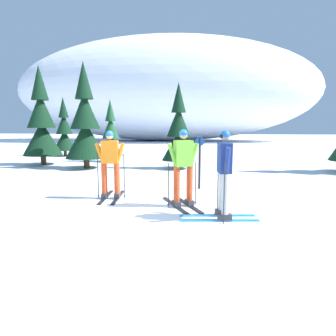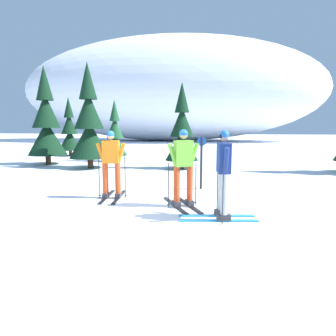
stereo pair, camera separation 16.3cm
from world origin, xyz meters
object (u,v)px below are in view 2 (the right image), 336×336
object	(u,v)px
skier_lime_jacket	(183,166)
pine_tree_left	(46,124)
pine_tree_far_left	(70,132)
pine_tree_right	(182,133)
pine_tree_center_left	(89,125)
skier_navy_jacket	(223,173)
trail_marker_post	(201,160)
skier_orange_jacket	(111,163)
pine_tree_center_right	(115,136)

from	to	relation	value
skier_lime_jacket	pine_tree_left	bearing A→B (deg)	136.00
pine_tree_far_left	pine_tree_right	distance (m)	9.02
pine_tree_left	pine_tree_center_left	world-z (taller)	pine_tree_left
skier_navy_jacket	trail_marker_post	size ratio (longest dim) A/B	1.16
skier_orange_jacket	pine_tree_far_left	world-z (taller)	pine_tree_far_left
skier_lime_jacket	pine_tree_center_right	world-z (taller)	pine_tree_center_right
skier_orange_jacket	pine_tree_right	xyz separation A→B (m)	(1.39, 5.84, 0.64)
skier_orange_jacket	pine_tree_center_left	bearing A→B (deg)	116.82
skier_lime_jacket	skier_orange_jacket	bearing A→B (deg)	163.17
skier_orange_jacket	pine_tree_left	distance (m)	8.51
skier_orange_jacket	skier_lime_jacket	world-z (taller)	skier_lime_jacket
skier_orange_jacket	trail_marker_post	xyz separation A→B (m)	(2.35, 1.52, -0.06)
pine_tree_far_left	skier_lime_jacket	bearing A→B (deg)	-54.23
skier_lime_jacket	skier_navy_jacket	world-z (taller)	skier_lime_jacket
pine_tree_far_left	trail_marker_post	bearing A→B (deg)	-47.12
pine_tree_far_left	pine_tree_center_right	xyz separation A→B (m)	(3.78, -2.56, -0.16)
pine_tree_center_right	trail_marker_post	bearing A→B (deg)	-54.37
skier_lime_jacket	trail_marker_post	distance (m)	2.15
pine_tree_left	pine_tree_center_right	bearing A→B (deg)	29.04
skier_lime_jacket	skier_navy_jacket	bearing A→B (deg)	-44.38
skier_navy_jacket	pine_tree_left	world-z (taller)	pine_tree_left
skier_orange_jacket	pine_tree_far_left	xyz separation A→B (m)	(-6.19, 10.72, 0.59)
skier_navy_jacket	pine_tree_left	distance (m)	11.51
pine_tree_center_left	pine_tree_center_right	distance (m)	2.77
pine_tree_left	pine_tree_center_right	distance (m)	3.47
skier_lime_jacket	pine_tree_right	bearing A→B (deg)	95.04
pine_tree_far_left	pine_tree_left	xyz separation A→B (m)	(0.80, -4.22, 0.47)
pine_tree_left	pine_tree_center_left	size ratio (longest dim) A/B	1.02
skier_orange_jacket	pine_tree_center_left	distance (m)	6.23
pine_tree_far_left	pine_tree_right	world-z (taller)	pine_tree_right
skier_navy_jacket	pine_tree_center_left	size ratio (longest dim) A/B	0.39
skier_orange_jacket	pine_tree_left	xyz separation A→B (m)	(-5.39, 6.50, 1.06)
pine_tree_right	trail_marker_post	xyz separation A→B (m)	(0.96, -4.32, -0.70)
skier_navy_jacket	pine_tree_center_left	xyz separation A→B (m)	(-5.62, 6.95, 1.00)
skier_orange_jacket	pine_tree_right	distance (m)	6.04
pine_tree_center_right	skier_navy_jacket	bearing A→B (deg)	-61.36
pine_tree_far_left	pine_tree_right	bearing A→B (deg)	-32.76
skier_navy_jacket	pine_tree_left	size ratio (longest dim) A/B	0.38
skier_orange_jacket	trail_marker_post	bearing A→B (deg)	32.97
skier_navy_jacket	pine_tree_center_left	world-z (taller)	pine_tree_center_left
pine_tree_far_left	pine_tree_left	size ratio (longest dim) A/B	0.77
trail_marker_post	skier_navy_jacket	bearing A→B (deg)	-80.49
skier_navy_jacket	pine_tree_center_right	world-z (taller)	pine_tree_center_right
pine_tree_center_left	pine_tree_center_right	bearing A→B (deg)	82.21
pine_tree_left	pine_tree_center_left	distance (m)	2.81
skier_lime_jacket	trail_marker_post	world-z (taller)	skier_lime_jacket
pine_tree_far_left	trail_marker_post	xyz separation A→B (m)	(8.54, -9.20, -0.64)
pine_tree_far_left	skier_navy_jacket	bearing A→B (deg)	-53.42
skier_orange_jacket	pine_tree_center_right	size ratio (longest dim) A/B	0.55
pine_tree_center_right	pine_tree_far_left	bearing A→B (deg)	145.91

